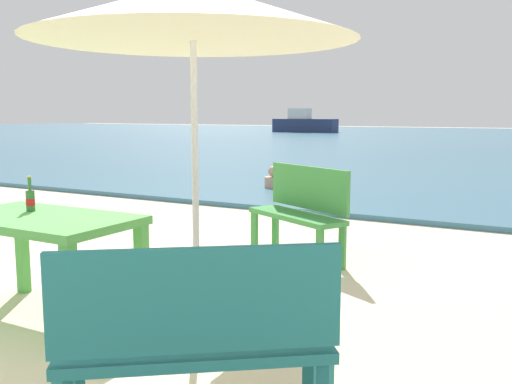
{
  "coord_description": "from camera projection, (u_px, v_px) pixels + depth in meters",
  "views": [
    {
      "loc": [
        2.93,
        -2.62,
        1.49
      ],
      "look_at": [
        -0.19,
        3.0,
        0.6
      ],
      "focal_mm": 40.19,
      "sensor_mm": 36.0,
      "label": 1
    }
  ],
  "objects": [
    {
      "name": "ground_plane",
      "position": [
        66.0,
        334.0,
        3.88
      ],
      "size": [
        120.0,
        120.0,
        0.0
      ],
      "primitive_type": "plane",
      "color": "beige"
    },
    {
      "name": "boat_barge",
      "position": [
        304.0,
        124.0,
        42.39
      ],
      "size": [
        4.79,
        1.31,
        1.74
      ],
      "color": "navy",
      "rests_on": "sea_water"
    },
    {
      "name": "beer_bottle_amber",
      "position": [
        30.0,
        199.0,
        4.26
      ],
      "size": [
        0.07,
        0.07,
        0.26
      ],
      "color": "#2D662D",
      "rests_on": "picnic_table_green"
    },
    {
      "name": "patio_umbrella",
      "position": [
        193.0,
        12.0,
        3.6
      ],
      "size": [
        2.1,
        2.1,
        2.3
      ],
      "color": "silver",
      "rests_on": "ground_plane"
    },
    {
      "name": "bench_green_left",
      "position": [
        301.0,
        207.0,
        5.84
      ],
      "size": [
        1.23,
        0.87,
        0.95
      ],
      "color": "#3D8C42",
      "rests_on": "ground_plane"
    },
    {
      "name": "swimmer_person",
      "position": [
        273.0,
        179.0,
        10.92
      ],
      "size": [
        0.34,
        0.34,
        0.41
      ],
      "color": "tan",
      "rests_on": "sea_water"
    },
    {
      "name": "side_table_wood",
      "position": [
        258.0,
        288.0,
        3.74
      ],
      "size": [
        0.44,
        0.44,
        0.54
      ],
      "color": "olive",
      "rests_on": "ground_plane"
    },
    {
      "name": "sea_water",
      "position": [
        511.0,
        141.0,
        29.85
      ],
      "size": [
        120.0,
        50.0,
        0.08
      ],
      "primitive_type": "cube",
      "color": "#386B84",
      "rests_on": "ground_plane"
    },
    {
      "name": "bench_teal_center",
      "position": [
        197.0,
        336.0,
        2.45
      ],
      "size": [
        1.18,
        1.01,
        0.95
      ],
      "color": "#237275",
      "rests_on": "ground_plane"
    },
    {
      "name": "picnic_table_green",
      "position": [
        41.0,
        231.0,
        4.11
      ],
      "size": [
        1.4,
        0.8,
        0.76
      ],
      "color": "#4C9E47",
      "rests_on": "ground_plane"
    }
  ]
}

